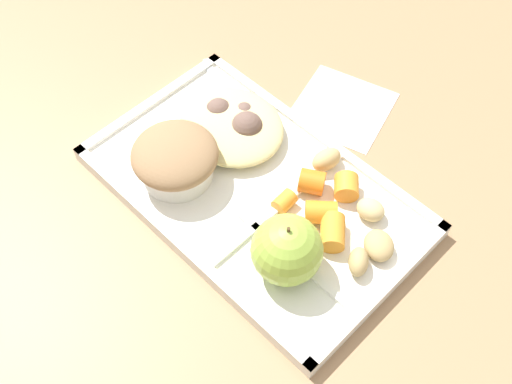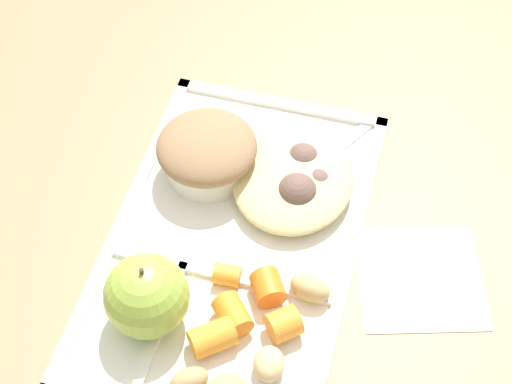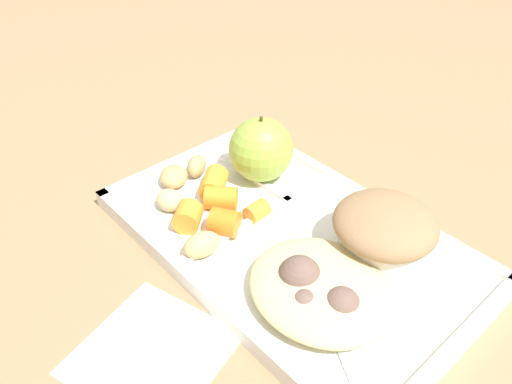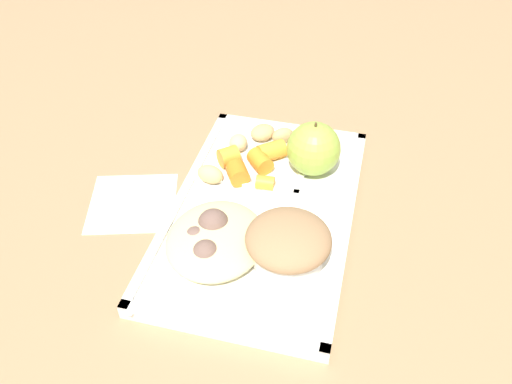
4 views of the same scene
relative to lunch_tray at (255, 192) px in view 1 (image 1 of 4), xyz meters
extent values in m
plane|color=#997551|center=(0.00, 0.00, -0.01)|extent=(6.00, 6.00, 0.00)
cube|color=white|center=(0.00, 0.00, 0.00)|extent=(0.38, 0.23, 0.01)
cube|color=white|center=(0.00, -0.11, 0.01)|extent=(0.38, 0.01, 0.01)
cube|color=white|center=(0.00, 0.11, 0.01)|extent=(0.38, 0.01, 0.01)
cube|color=white|center=(-0.18, 0.00, 0.01)|extent=(0.01, 0.23, 0.01)
cube|color=white|center=(0.18, 0.00, 0.01)|extent=(0.01, 0.23, 0.01)
cube|color=white|center=(-0.04, 0.00, 0.01)|extent=(0.01, 0.21, 0.01)
cube|color=white|center=(-0.09, 0.04, 0.01)|extent=(0.17, 0.01, 0.01)
sphere|color=#93B742|center=(-0.09, 0.05, 0.04)|extent=(0.07, 0.07, 0.07)
cylinder|color=#4C381E|center=(-0.09, 0.05, 0.08)|extent=(0.00, 0.00, 0.01)
cylinder|color=silver|center=(0.08, 0.05, 0.02)|extent=(0.08, 0.08, 0.03)
ellipsoid|color=#93704C|center=(0.08, 0.05, 0.04)|extent=(0.10, 0.10, 0.04)
cylinder|color=orange|center=(-0.08, -0.02, 0.02)|extent=(0.04, 0.04, 0.03)
cylinder|color=orange|center=(-0.04, -0.05, 0.02)|extent=(0.04, 0.04, 0.03)
cylinder|color=orange|center=(-0.04, -0.01, 0.02)|extent=(0.02, 0.03, 0.02)
cylinder|color=orange|center=(-0.10, -0.01, 0.02)|extent=(0.04, 0.05, 0.03)
cylinder|color=orange|center=(-0.08, -0.07, 0.02)|extent=(0.04, 0.04, 0.03)
ellipsoid|color=tan|center=(-0.15, -0.01, 0.02)|extent=(0.04, 0.04, 0.02)
ellipsoid|color=tan|center=(-0.11, -0.06, 0.02)|extent=(0.04, 0.03, 0.02)
ellipsoid|color=tan|center=(-0.15, -0.04, 0.02)|extent=(0.05, 0.05, 0.02)
ellipsoid|color=tan|center=(-0.04, -0.08, 0.02)|extent=(0.03, 0.04, 0.03)
ellipsoid|color=#D6C684|center=(0.08, -0.04, 0.02)|extent=(0.13, 0.12, 0.03)
sphere|color=brown|center=(0.08, -0.06, 0.02)|extent=(0.03, 0.03, 0.03)
sphere|color=brown|center=(0.10, -0.04, 0.02)|extent=(0.03, 0.03, 0.03)
sphere|color=brown|center=(0.06, -0.05, 0.03)|extent=(0.04, 0.04, 0.04)
cube|color=silver|center=(0.15, -0.08, 0.01)|extent=(0.09, 0.06, 0.00)
cube|color=silver|center=(0.09, -0.05, 0.01)|extent=(0.03, 0.03, 0.00)
cylinder|color=silver|center=(0.08, -0.03, 0.01)|extent=(0.02, 0.01, 0.00)
cylinder|color=silver|center=(0.07, -0.03, 0.01)|extent=(0.02, 0.01, 0.00)
cylinder|color=silver|center=(0.07, -0.04, 0.01)|extent=(0.02, 0.01, 0.00)
cube|color=white|center=(0.02, -0.18, -0.01)|extent=(0.14, 0.14, 0.00)
camera|label=1|loc=(-0.29, 0.29, 0.59)|focal=44.27mm
camera|label=2|loc=(-0.41, -0.13, 0.65)|focal=57.80mm
camera|label=3|loc=(0.26, -0.28, 0.35)|focal=35.08mm
camera|label=4|loc=(0.48, 0.11, 0.48)|focal=37.26mm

